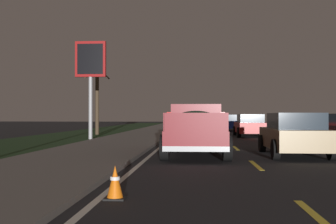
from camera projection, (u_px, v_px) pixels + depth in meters
ground at (248, 137)px, 28.60m from camera, size 144.00×144.00×0.00m
sidewalk_shoulder at (140, 135)px, 29.13m from camera, size 108.00×4.00×0.12m
grass_verge at (71, 136)px, 29.48m from camera, size 108.00×6.00×0.01m
lane_markings at (203, 134)px, 32.39m from camera, size 108.38×7.04×0.01m
pickup_truck at (196, 128)px, 15.10m from camera, size 5.42×2.28×1.87m
sedan_red at (250, 125)px, 28.67m from camera, size 4.41×2.03×1.54m
sedan_tan at (294, 134)px, 14.87m from camera, size 4.42×2.05×1.54m
sedan_blue at (232, 123)px, 39.02m from camera, size 4.42×2.05×1.54m
gas_price_sign at (91, 66)px, 25.61m from camera, size 0.27×1.90×6.04m
bare_tree_far at (97, 98)px, 31.80m from camera, size 0.90×2.15×5.26m
traffic_cone_near at (115, 183)px, 7.17m from camera, size 0.36×0.36×0.58m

